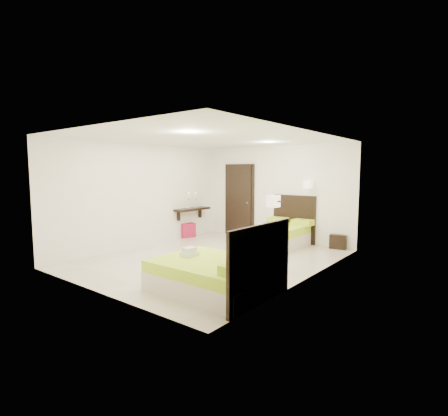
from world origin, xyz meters
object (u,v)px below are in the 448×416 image
Objects in this scene: nightstand at (339,241)px; ottoman at (186,230)px; bed_single at (277,236)px; bed_double at (217,274)px.

ottoman is at bearing -171.40° from nightstand.
bed_double is (0.81, -3.37, -0.03)m from bed_single.
bed_double reaches higher than nightstand.
nightstand is at bearing 37.10° from bed_single.
ottoman is at bearing 139.98° from bed_double.
bed_double is 4.65× the size of nightstand.
bed_single is 1.54m from nightstand.
bed_single is at bearing 103.49° from bed_double.
bed_single is 4.97× the size of ottoman.
bed_single is 2.86m from ottoman.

